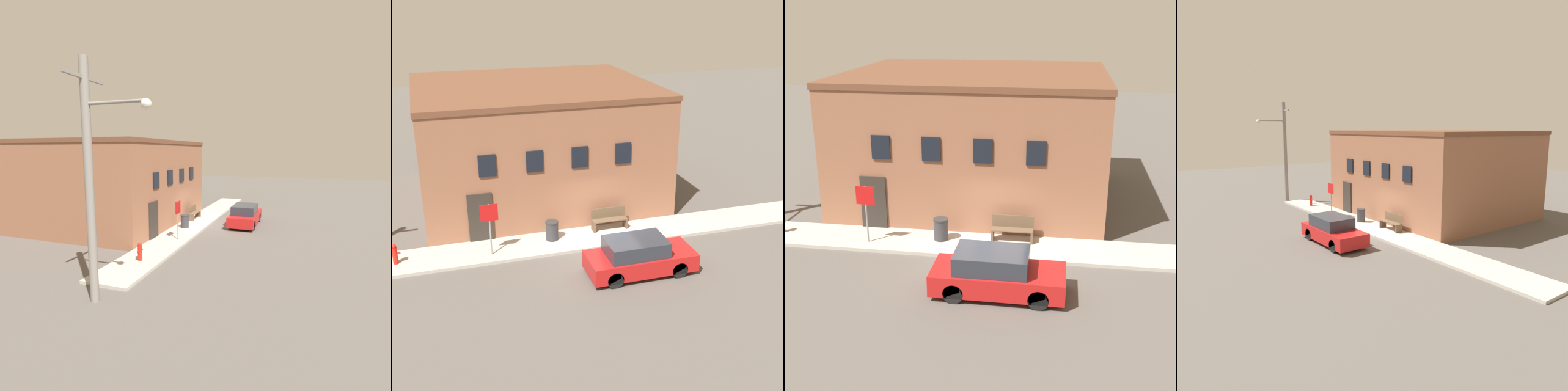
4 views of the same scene
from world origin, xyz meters
TOP-DOWN VIEW (x-y plane):
  - ground_plane at (0.00, 0.00)m, footprint 80.00×80.00m
  - sidewalk at (0.00, 1.01)m, footprint 21.58×2.02m
  - brick_building at (-1.44, 6.77)m, footprint 11.04×9.62m
  - fire_hydrant at (-8.11, 0.95)m, footprint 0.42×0.20m
  - stop_sign at (-4.51, 0.61)m, footprint 0.68×0.06m
  - bench at (0.69, 1.53)m, footprint 1.53×0.44m
  - trash_bin at (-1.92, 1.22)m, footprint 0.54×0.54m
  - utility_pole at (-11.70, 0.50)m, footprint 1.80×2.38m
  - parked_car at (0.56, -2.20)m, footprint 4.03×1.68m

SIDE VIEW (x-z plane):
  - ground_plane at x=0.00m, z-range 0.00..0.00m
  - sidewalk at x=0.00m, z-range 0.00..0.13m
  - fire_hydrant at x=-8.11m, z-range 0.13..0.95m
  - trash_bin at x=-1.92m, z-range 0.13..0.95m
  - bench at x=0.69m, z-range 0.11..1.04m
  - parked_car at x=0.56m, z-range -0.04..1.36m
  - stop_sign at x=-4.51m, z-range 0.56..2.69m
  - brick_building at x=-1.44m, z-range 0.00..5.65m
  - utility_pole at x=-11.70m, z-range 0.26..8.06m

